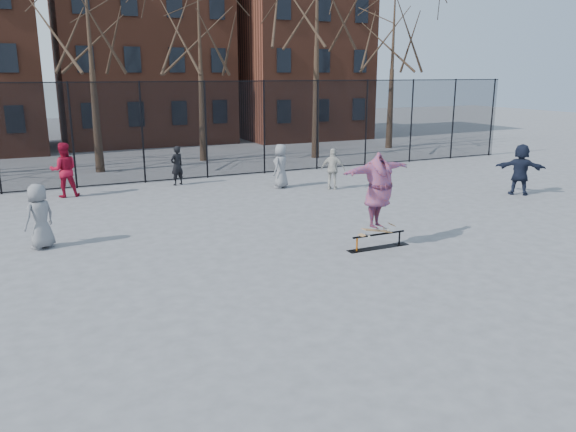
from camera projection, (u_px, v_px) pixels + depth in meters
name	position (u px, v px, depth m)	size (l,w,h in m)	color
ground	(336.00, 284.00, 11.75)	(100.00, 100.00, 0.00)	#5C5C60
skate_rail	(378.00, 242.00, 14.16)	(1.72, 0.26, 0.38)	black
skateboard	(377.00, 232.00, 14.07)	(0.87, 0.21, 0.10)	#A57942
skater	(378.00, 193.00, 13.82)	(2.32, 0.63, 1.88)	#4C3D99
bystander_grey	(40.00, 216.00, 13.99)	(0.81, 0.52, 1.65)	slate
bystander_black	(177.00, 166.00, 21.96)	(0.56, 0.37, 1.54)	black
bystander_red	(64.00, 170.00, 19.81)	(0.94, 0.73, 1.93)	maroon
bystander_white	(333.00, 169.00, 21.13)	(0.91, 0.38, 1.55)	beige
bystander_navy	(520.00, 169.00, 20.18)	(1.72, 0.55, 1.85)	#181E30
bystander_extra	(281.00, 166.00, 21.42)	(0.82, 0.53, 1.68)	slate
fence	(177.00, 130.00, 22.65)	(34.03, 0.07, 4.00)	black
tree_row	(143.00, 2.00, 24.88)	(33.66, 7.46, 10.67)	black
rowhouses	(132.00, 42.00, 33.37)	(29.00, 7.00, 13.00)	brown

